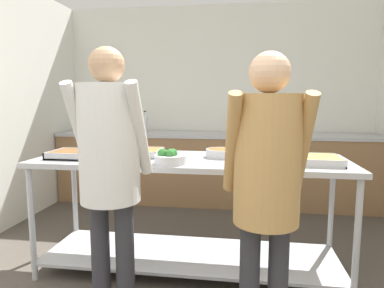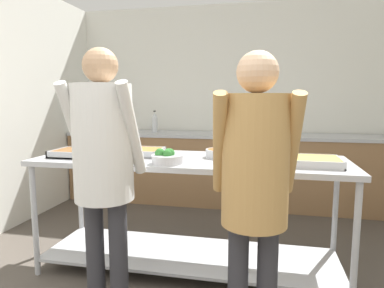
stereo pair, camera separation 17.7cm
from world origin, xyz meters
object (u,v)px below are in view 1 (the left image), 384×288
at_px(serving_tray_greens, 80,154).
at_px(guest_serving_right, 110,157).
at_px(serving_tray_roast, 313,160).
at_px(plate_stack, 266,157).
at_px(guest_serving_left, 267,173).
at_px(water_bottle, 145,122).
at_px(serving_tray_vegetables, 139,153).
at_px(broccoli_bowl, 170,158).
at_px(sauce_pan, 222,153).

relative_size(serving_tray_greens, guest_serving_right, 0.26).
xyz_separation_m(serving_tray_greens, guest_serving_right, (0.49, -0.60, 0.09)).
bearing_deg(serving_tray_greens, serving_tray_roast, 0.06).
bearing_deg(plate_stack, guest_serving_left, -93.30).
height_order(serving_tray_roast, water_bottle, water_bottle).
bearing_deg(serving_tray_vegetables, guest_serving_right, -85.83).
relative_size(serving_tray_greens, water_bottle, 1.52).
xyz_separation_m(guest_serving_right, water_bottle, (-0.53, 2.57, 0.03)).
relative_size(serving_tray_vegetables, plate_stack, 1.65).
height_order(guest_serving_left, guest_serving_right, guest_serving_right).
bearing_deg(broccoli_bowl, guest_serving_left, -42.18).
bearing_deg(sauce_pan, serving_tray_roast, -15.22).
xyz_separation_m(guest_serving_left, water_bottle, (-1.44, 2.72, 0.06)).
distance_m(broccoli_bowl, plate_stack, 0.73).
bearing_deg(serving_tray_roast, water_bottle, 132.69).
bearing_deg(plate_stack, serving_tray_roast, -13.88).
relative_size(plate_stack, guest_serving_left, 0.14).
distance_m(serving_tray_vegetables, sauce_pan, 0.68).
distance_m(serving_tray_roast, guest_serving_left, 0.84).
xyz_separation_m(serving_tray_vegetables, water_bottle, (-0.48, 1.82, 0.12)).
height_order(serving_tray_greens, water_bottle, water_bottle).
distance_m(serving_tray_greens, serving_tray_vegetables, 0.46).
relative_size(sauce_pan, plate_stack, 1.76).
xyz_separation_m(serving_tray_vegetables, plate_stack, (1.02, -0.07, -0.00)).
bearing_deg(serving_tray_roast, guest_serving_right, -155.14).
distance_m(serving_tray_greens, plate_stack, 1.46).
bearing_deg(water_bottle, guest_serving_right, -78.36).
bearing_deg(broccoli_bowl, sauce_pan, 44.62).
bearing_deg(serving_tray_vegetables, broccoli_bowl, -43.87).
distance_m(broccoli_bowl, serving_tray_roast, 1.03).
relative_size(broccoli_bowl, plate_stack, 1.04).
bearing_deg(water_bottle, serving_tray_greens, -88.90).
relative_size(sauce_pan, guest_serving_right, 0.23).
bearing_deg(sauce_pan, plate_stack, -16.52).
distance_m(sauce_pan, serving_tray_roast, 0.69).
distance_m(serving_tray_vegetables, guest_serving_right, 0.76).
bearing_deg(guest_serving_right, plate_stack, 35.29).
bearing_deg(guest_serving_right, serving_tray_roast, 24.86).
distance_m(sauce_pan, water_bottle, 2.13).
height_order(serving_tray_roast, guest_serving_left, guest_serving_left).
bearing_deg(guest_serving_right, serving_tray_vegetables, 94.17).
bearing_deg(serving_tray_vegetables, sauce_pan, 2.45).
bearing_deg(guest_serving_left, water_bottle, 117.98).
distance_m(serving_tray_greens, broccoli_bowl, 0.78).
relative_size(serving_tray_greens, broccoli_bowl, 1.93).
distance_m(broccoli_bowl, guest_serving_right, 0.52).
bearing_deg(sauce_pan, water_bottle, 122.75).
relative_size(sauce_pan, water_bottle, 1.34).
height_order(serving_tray_greens, plate_stack, serving_tray_greens).
distance_m(plate_stack, serving_tray_roast, 0.34).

